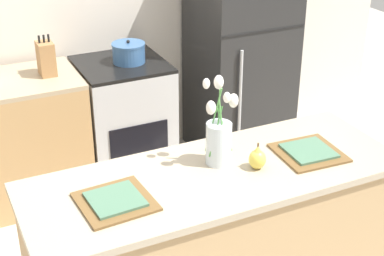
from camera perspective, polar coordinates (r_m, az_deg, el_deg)
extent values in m
cube|color=tan|center=(3.00, 2.10, -11.99)|extent=(1.76, 0.62, 0.86)
cube|color=tan|center=(2.74, 2.26, -4.68)|extent=(1.80, 0.66, 0.03)
cube|color=#B2B5B7|center=(4.29, -6.58, 0.58)|extent=(0.60, 0.60, 0.86)
cube|color=black|center=(4.12, -6.89, 6.14)|extent=(0.60, 0.60, 0.02)
cube|color=black|center=(4.05, -5.11, -1.53)|extent=(0.42, 0.01, 0.28)
cube|color=black|center=(4.49, 4.72, 7.91)|extent=(0.68, 0.64, 1.74)
cube|color=black|center=(4.16, 7.06, 9.32)|extent=(0.67, 0.01, 0.01)
cylinder|color=#B2B5B7|center=(4.23, 4.68, 2.67)|extent=(0.02, 0.02, 0.75)
cylinder|color=silver|center=(2.77, 2.60, -1.50)|extent=(0.12, 0.12, 0.21)
cylinder|color=#569E4C|center=(2.74, 3.16, -0.10)|extent=(0.08, 0.03, 0.24)
ellipsoid|color=white|center=(2.69, 4.05, 2.67)|extent=(0.05, 0.05, 0.07)
cylinder|color=#569E4C|center=(2.73, 2.59, 0.73)|extent=(0.02, 0.04, 0.33)
ellipsoid|color=white|center=(2.67, 2.61, 4.46)|extent=(0.05, 0.05, 0.07)
cylinder|color=#569E4C|center=(2.72, 2.09, 0.72)|extent=(0.06, 0.05, 0.33)
ellipsoid|color=white|center=(2.65, 1.39, 4.33)|extent=(0.03, 0.03, 0.05)
cylinder|color=#569E4C|center=(2.72, 2.33, -0.35)|extent=(0.09, 0.04, 0.23)
ellipsoid|color=white|center=(2.63, 1.76, 1.96)|extent=(0.04, 0.04, 0.07)
cylinder|color=#569E4C|center=(2.71, 2.95, 0.06)|extent=(0.02, 0.06, 0.28)
ellipsoid|color=white|center=(2.63, 3.41, 2.97)|extent=(0.03, 0.03, 0.05)
ellipsoid|color=#E5CC4C|center=(2.76, 6.35, -3.04)|extent=(0.08, 0.08, 0.09)
cone|color=#E5CC4C|center=(2.74, 6.41, -2.08)|extent=(0.04, 0.04, 0.04)
cylinder|color=brown|center=(2.73, 6.43, -1.62)|extent=(0.01, 0.01, 0.02)
cube|color=brown|center=(2.54, -7.44, -7.09)|extent=(0.32, 0.32, 0.01)
cube|color=#477056|center=(2.53, -7.45, -6.86)|extent=(0.23, 0.23, 0.01)
cube|color=brown|center=(2.94, 11.24, -2.37)|extent=(0.32, 0.32, 0.01)
cube|color=#477056|center=(2.94, 11.26, -2.16)|extent=(0.23, 0.23, 0.01)
cylinder|color=#386093|center=(4.10, -6.16, 7.18)|extent=(0.22, 0.22, 0.12)
cylinder|color=#386093|center=(4.08, -6.20, 8.08)|extent=(0.23, 0.23, 0.01)
sphere|color=black|center=(4.07, -6.22, 8.34)|extent=(0.02, 0.02, 0.02)
cube|color=#A37547|center=(3.95, -13.96, 6.54)|extent=(0.10, 0.14, 0.22)
cylinder|color=black|center=(3.90, -14.61, 8.32)|extent=(0.01, 0.01, 0.05)
cylinder|color=black|center=(3.91, -14.18, 8.40)|extent=(0.01, 0.01, 0.05)
cylinder|color=black|center=(3.91, -13.75, 8.47)|extent=(0.01, 0.01, 0.05)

